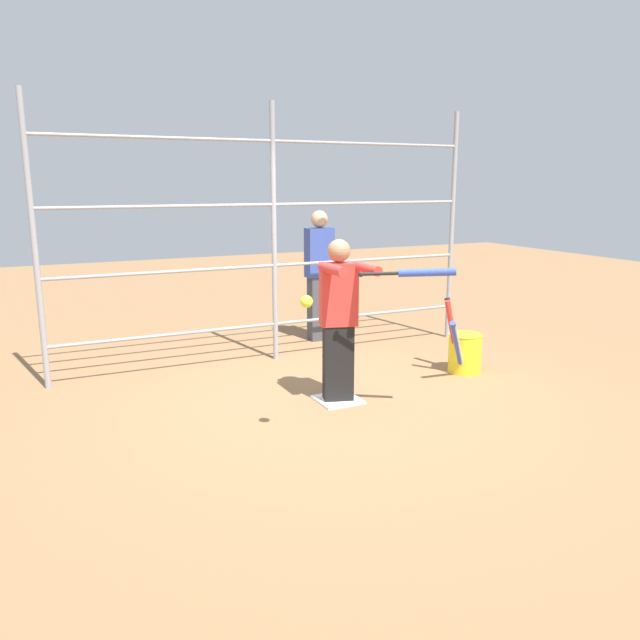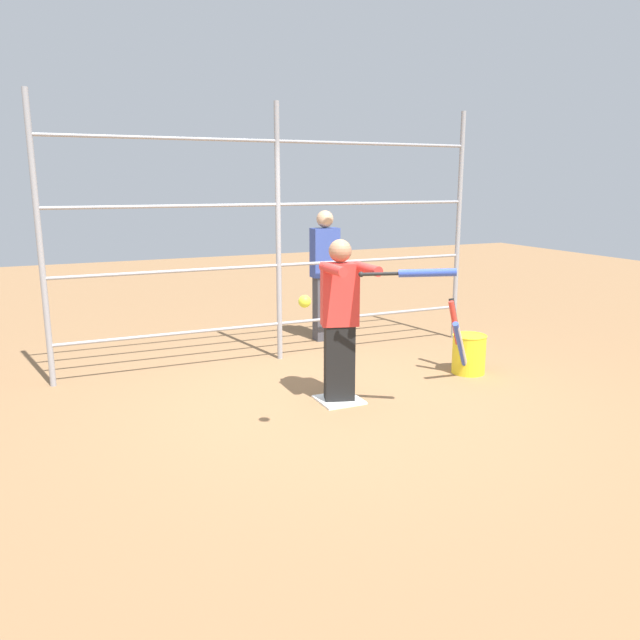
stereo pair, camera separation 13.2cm
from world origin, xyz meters
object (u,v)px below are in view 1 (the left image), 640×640
(batter, at_px, (339,316))
(bystander_behind_fence, at_px, (319,274))
(softball_in_flight, at_px, (307,302))
(baseball_bat_swinging, at_px, (419,273))
(bat_bucket, at_px, (463,351))

(batter, distance_m, bystander_behind_fence, 2.39)
(batter, relative_size, softball_in_flight, 16.00)
(batter, bearing_deg, softball_in_flight, 48.92)
(batter, relative_size, baseball_bat_swinging, 2.20)
(batter, xyz_separation_m, baseball_bat_swinging, (-0.40, 0.67, 0.46))
(baseball_bat_swinging, relative_size, softball_in_flight, 7.27)
(bat_bucket, height_order, bystander_behind_fence, bystander_behind_fence)
(batter, bearing_deg, bystander_behind_fence, -111.13)
(batter, distance_m, baseball_bat_swinging, 0.91)
(baseball_bat_swinging, height_order, softball_in_flight, baseball_bat_swinging)
(bystander_behind_fence, bearing_deg, batter, 68.87)
(softball_in_flight, height_order, bat_bucket, softball_in_flight)
(batter, distance_m, bat_bucket, 1.76)
(softball_in_flight, bearing_deg, bat_bucket, -156.34)
(batter, xyz_separation_m, softball_in_flight, (0.69, 0.79, 0.33))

